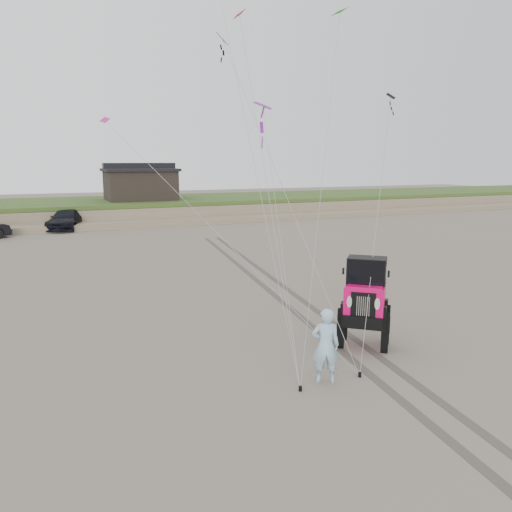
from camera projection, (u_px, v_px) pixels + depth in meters
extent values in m
plane|color=#6B6054|center=(353.00, 377.00, 12.22)|extent=(160.00, 160.00, 0.00)
cube|color=#7A6B54|center=(118.00, 211.00, 46.28)|extent=(160.00, 12.00, 1.40)
cube|color=#2D4719|center=(117.00, 202.00, 46.12)|extent=(160.00, 12.00, 0.35)
cube|color=#7A6B54|center=(130.00, 223.00, 40.52)|extent=(160.00, 3.50, 0.50)
cube|color=black|center=(140.00, 186.00, 45.74)|extent=(6.00, 5.00, 2.60)
cube|color=black|center=(140.00, 170.00, 45.47)|extent=(6.40, 5.40, 0.25)
cube|color=black|center=(139.00, 166.00, 45.40)|extent=(6.40, 1.20, 0.50)
imported|color=black|center=(67.00, 220.00, 38.74)|extent=(3.75, 5.64, 1.52)
imported|color=#87BED1|center=(326.00, 346.00, 11.79)|extent=(0.79, 0.67, 1.83)
cube|color=black|center=(222.00, 39.00, 16.03)|extent=(0.54, 0.63, 0.32)
cube|color=#CB197B|center=(105.00, 120.00, 18.26)|extent=(0.34, 0.41, 0.25)
cube|color=#37D225|center=(340.00, 11.00, 19.19)|extent=(0.49, 0.71, 0.18)
cube|color=#821B98|center=(263.00, 105.00, 19.90)|extent=(1.18, 1.29, 0.45)
cube|color=red|center=(239.00, 14.00, 17.81)|extent=(0.39, 0.62, 0.25)
cube|color=black|center=(391.00, 96.00, 17.41)|extent=(0.51, 0.57, 0.19)
cylinder|color=black|center=(300.00, 389.00, 11.46)|extent=(0.08, 0.08, 0.12)
cylinder|color=black|center=(360.00, 375.00, 12.21)|extent=(0.08, 0.08, 0.12)
cube|color=#4C443D|center=(272.00, 293.00, 20.05)|extent=(4.42, 29.74, 0.01)
cube|color=#4C443D|center=(289.00, 291.00, 20.36)|extent=(4.42, 29.74, 0.01)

